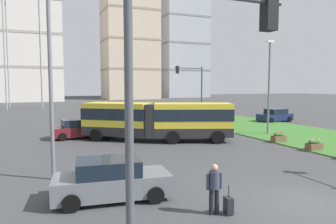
# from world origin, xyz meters

# --- Properties ---
(ground_plane) EXTENTS (260.00, 260.00, 0.00)m
(ground_plane) POSITION_xyz_m (0.00, 0.00, 0.00)
(ground_plane) COLOR #424244
(grass_median) EXTENTS (10.00, 70.00, 0.08)m
(grass_median) POSITION_xyz_m (12.43, 10.00, 0.04)
(grass_median) COLOR #3D752D
(grass_median) RESTS_ON ground_plane
(articulated_bus) EXTENTS (11.41, 7.76, 3.00)m
(articulated_bus) POSITION_xyz_m (-0.38, 14.67, 1.65)
(articulated_bus) COLOR yellow
(articulated_bus) RESTS_ON ground
(car_grey_wagon) EXTENTS (4.58, 2.43, 1.58)m
(car_grey_wagon) POSITION_xyz_m (-6.54, 3.20, 0.75)
(car_grey_wagon) COLOR slate
(car_grey_wagon) RESTS_ON ground
(car_navy_sedan) EXTENTS (4.53, 2.31, 1.58)m
(car_navy_sedan) POSITION_xyz_m (17.47, 21.42, 0.75)
(car_navy_sedan) COLOR #19234C
(car_navy_sedan) RESTS_ON ground
(car_maroon_sedan) EXTENTS (4.55, 2.36, 1.58)m
(car_maroon_sedan) POSITION_xyz_m (-6.04, 18.35, 0.75)
(car_maroon_sedan) COLOR maroon
(car_maroon_sedan) RESTS_ON ground
(pedestrian_crossing) EXTENTS (0.58, 0.36, 1.74)m
(pedestrian_crossing) POSITION_xyz_m (-3.60, 0.48, 1.00)
(pedestrian_crossing) COLOR black
(pedestrian_crossing) RESTS_ON ground
(rolling_suitcase) EXTENTS (0.28, 0.39, 0.97)m
(rolling_suitcase) POSITION_xyz_m (-3.15, 0.28, 0.31)
(rolling_suitcase) COLOR #232328
(rolling_suitcase) RESTS_ON ground
(flower_planter_2) EXTENTS (1.10, 0.56, 0.74)m
(flower_planter_2) POSITION_xyz_m (8.03, 6.92, 0.43)
(flower_planter_2) COLOR brown
(flower_planter_2) RESTS_ON grass_median
(flower_planter_3) EXTENTS (1.10, 0.56, 0.74)m
(flower_planter_3) POSITION_xyz_m (8.03, 10.28, 0.43)
(flower_planter_3) COLOR brown
(flower_planter_3) RESTS_ON grass_median
(traffic_light_near_left) EXTENTS (3.48, 0.28, 6.35)m
(traffic_light_near_left) POSITION_xyz_m (-6.43, -3.00, 4.31)
(traffic_light_near_left) COLOR #474C51
(traffic_light_near_left) RESTS_ON ground
(traffic_light_far_right) EXTENTS (3.33, 0.28, 6.48)m
(traffic_light_far_right) POSITION_xyz_m (6.62, 22.00, 4.38)
(traffic_light_far_right) COLOR #474C51
(traffic_light_far_right) RESTS_ON ground
(streetlight_left) EXTENTS (0.70, 0.28, 9.22)m
(streetlight_left) POSITION_xyz_m (-8.50, 6.80, 5.05)
(streetlight_left) COLOR slate
(streetlight_left) RESTS_ON ground
(streetlight_median) EXTENTS (0.70, 0.28, 8.36)m
(streetlight_median) POSITION_xyz_m (9.93, 13.79, 4.62)
(streetlight_median) COLOR slate
(streetlight_median) RESTS_ON ground
(apartment_tower_westcentre) EXTENTS (18.60, 19.29, 36.15)m
(apartment_tower_westcentre) POSITION_xyz_m (-11.84, 91.16, 18.09)
(apartment_tower_westcentre) COLOR silver
(apartment_tower_westcentre) RESTS_ON ground
(apartment_tower_centre) EXTENTS (17.28, 14.41, 47.12)m
(apartment_tower_centre) POSITION_xyz_m (19.46, 93.90, 23.58)
(apartment_tower_centre) COLOR #C6B299
(apartment_tower_centre) RESTS_ON ground
(apartment_tower_eastcentre) EXTENTS (16.95, 19.78, 49.10)m
(apartment_tower_eastcentre) POSITION_xyz_m (42.43, 104.23, 24.57)
(apartment_tower_eastcentre) COLOR #9EA3AD
(apartment_tower_eastcentre) RESTS_ON ground
(transmission_pylon) EXTENTS (9.00, 6.24, 37.58)m
(transmission_pylon) POSITION_xyz_m (-11.52, 57.64, 20.26)
(transmission_pylon) COLOR gray
(transmission_pylon) RESTS_ON ground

